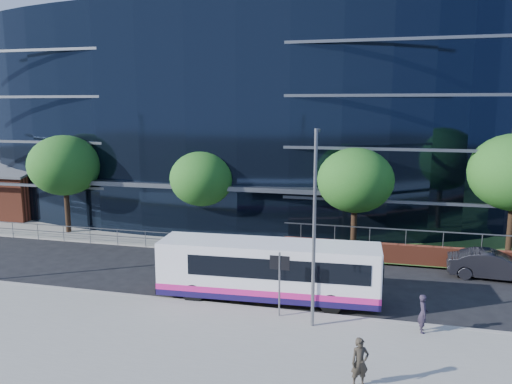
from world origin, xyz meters
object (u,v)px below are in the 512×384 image
(street_sign, at_px, (280,271))
(parked_car, at_px, (492,265))
(tree_far_a, at_px, (64,165))
(tree_far_b, at_px, (202,179))
(brick_pavilion, at_px, (5,191))
(tree_far_c, at_px, (355,180))
(streetlight_east, at_px, (314,223))
(pedestrian_b, at_px, (360,362))
(pedestrian, at_px, (423,313))
(city_bus, at_px, (270,270))

(street_sign, bearing_deg, parked_car, 37.95)
(street_sign, xyz_separation_m, tree_far_a, (-17.50, 10.59, 2.71))
(tree_far_a, bearing_deg, tree_far_b, 2.86)
(brick_pavilion, xyz_separation_m, tree_far_c, (29.00, -4.50, 2.60))
(tree_far_b, xyz_separation_m, parked_car, (17.36, -3.39, -3.47))
(streetlight_east, bearing_deg, tree_far_b, 127.63)
(tree_far_a, relative_size, parked_car, 1.56)
(brick_pavilion, xyz_separation_m, pedestrian_b, (30.06, -19.76, -0.98))
(streetlight_east, bearing_deg, brick_pavilion, 150.76)
(parked_car, xyz_separation_m, pedestrian, (-4.06, -7.81, 0.19))
(city_bus, distance_m, pedestrian, 6.98)
(tree_far_c, distance_m, parked_car, 8.78)
(tree_far_b, relative_size, parked_car, 1.35)
(tree_far_c, height_order, parked_car, tree_far_c)
(street_sign, height_order, tree_far_a, tree_far_a)
(city_bus, bearing_deg, streetlight_east, -50.28)
(brick_pavilion, distance_m, streetlight_east, 32.19)
(tree_far_a, distance_m, streetlight_east, 22.05)
(street_sign, height_order, streetlight_east, streetlight_east)
(pedestrian, bearing_deg, brick_pavilion, 59.90)
(brick_pavilion, relative_size, street_sign, 3.07)
(tree_far_b, distance_m, streetlight_east, 14.74)
(pedestrian, height_order, pedestrian_b, pedestrian_b)
(streetlight_east, height_order, parked_car, streetlight_east)
(pedestrian, bearing_deg, tree_far_b, 45.00)
(street_sign, bearing_deg, tree_far_c, 76.71)
(brick_pavilion, height_order, tree_far_b, tree_far_b)
(tree_far_c, distance_m, streetlight_east, 11.22)
(tree_far_a, distance_m, parked_car, 27.82)
(tree_far_c, relative_size, city_bus, 0.63)
(street_sign, xyz_separation_m, tree_far_b, (-7.50, 11.09, 2.06))
(tree_far_b, bearing_deg, brick_pavilion, 168.12)
(brick_pavilion, distance_m, pedestrian_b, 35.99)
(pedestrian, bearing_deg, street_sign, 83.94)
(tree_far_b, xyz_separation_m, pedestrian, (13.31, -11.21, -3.29))
(pedestrian, bearing_deg, tree_far_a, 60.43)
(street_sign, relative_size, tree_far_b, 0.46)
(tree_far_b, bearing_deg, tree_far_c, -2.86)
(brick_pavilion, height_order, tree_far_c, tree_far_c)
(tree_far_c, distance_m, city_bus, 9.76)
(parked_car, bearing_deg, city_bus, 122.64)
(tree_far_a, relative_size, tree_far_c, 1.07)
(tree_far_b, xyz_separation_m, streetlight_east, (9.00, -11.67, 0.23))
(tree_far_a, bearing_deg, street_sign, -31.17)
(tree_far_a, height_order, pedestrian_b, tree_far_a)
(tree_far_a, distance_m, tree_far_c, 20.00)
(streetlight_east, xyz_separation_m, pedestrian, (4.31, 0.47, -3.52))
(brick_pavilion, xyz_separation_m, parked_car, (36.37, -7.39, -1.20))
(pedestrian, bearing_deg, city_bus, 67.85)
(pedestrian, bearing_deg, pedestrian_b, 148.85)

